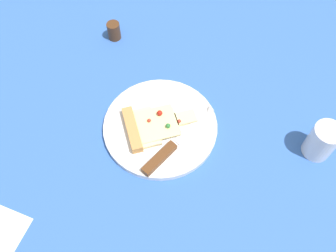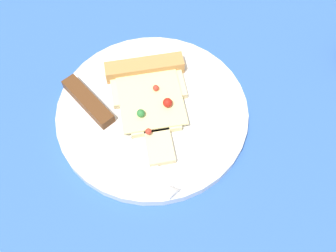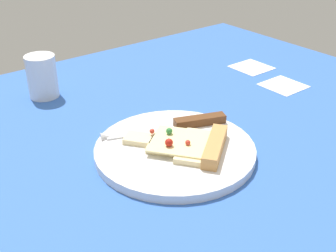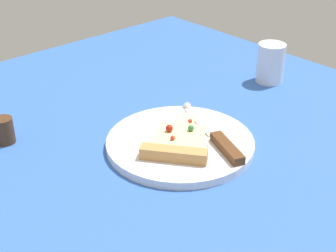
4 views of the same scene
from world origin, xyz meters
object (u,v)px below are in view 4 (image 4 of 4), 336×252
at_px(plate, 180,143).
at_px(knife, 216,137).
at_px(pizza_slice, 178,143).
at_px(pepper_shaker, 4,130).
at_px(drinking_glass, 271,63).

xyz_separation_m(plate, knife, (0.05, -0.05, 0.01)).
height_order(pizza_slice, pepper_shaker, pepper_shaker).
xyz_separation_m(plate, pizza_slice, (-0.02, -0.02, 0.02)).
xyz_separation_m(plate, pepper_shaker, (-0.24, 0.24, 0.02)).
xyz_separation_m(pizza_slice, knife, (0.07, -0.03, -0.00)).
bearing_deg(pizza_slice, plate, 89.73).
bearing_deg(plate, pepper_shaker, 135.13).
distance_m(plate, pizza_slice, 0.03).
relative_size(plate, pizza_slice, 1.52).
xyz_separation_m(knife, pepper_shaker, (-0.29, 0.28, 0.00)).
relative_size(knife, pepper_shaker, 4.44).
bearing_deg(drinking_glass, knife, -158.95).
xyz_separation_m(knife, drinking_glass, (0.32, 0.12, 0.03)).
distance_m(plate, knife, 0.07).
bearing_deg(knife, plate, 159.07).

